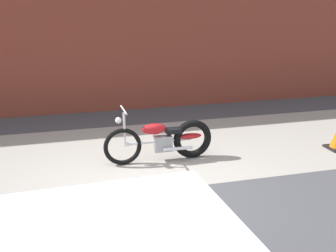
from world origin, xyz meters
TOP-DOWN VIEW (x-y plane):
  - ground_plane at (0.00, 0.00)m, footprint 80.00×80.00m
  - sidewalk_slab at (0.00, 1.75)m, footprint 36.00×3.50m
  - brick_building_wall at (0.00, 5.20)m, footprint 36.00×0.50m
  - motorcycle_red at (0.47, 1.18)m, footprint 2.01×0.58m

SIDE VIEW (x-z plane):
  - ground_plane at x=0.00m, z-range 0.00..0.00m
  - sidewalk_slab at x=0.00m, z-range 0.00..0.01m
  - motorcycle_red at x=0.47m, z-range -0.12..0.91m
  - brick_building_wall at x=0.00m, z-range 0.00..5.20m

